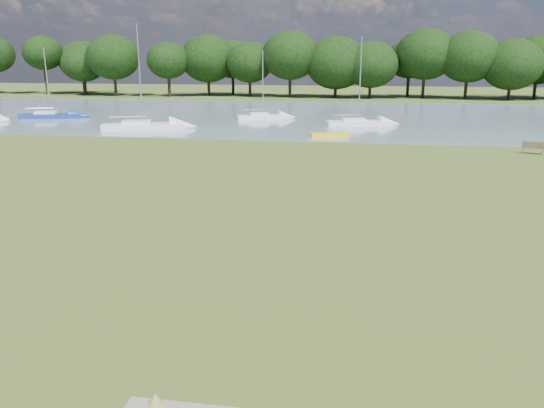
% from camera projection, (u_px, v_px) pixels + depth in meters
% --- Properties ---
extents(ground, '(220.00, 220.00, 0.00)m').
position_uv_depth(ground, '(301.00, 223.00, 22.17)').
color(ground, '#586328').
extents(river, '(220.00, 40.00, 0.10)m').
position_uv_depth(river, '(340.00, 116.00, 62.11)').
color(river, slate).
rests_on(river, ground).
extents(far_bank, '(220.00, 20.00, 0.40)m').
position_uv_depth(far_bank, '(347.00, 97.00, 90.63)').
color(far_bank, '#4C6626').
rests_on(far_bank, ground).
extents(riverbank_bench, '(1.52, 0.85, 0.90)m').
position_uv_depth(riverbank_bench, '(533.00, 148.00, 37.76)').
color(riverbank_bench, brown).
rests_on(riverbank_bench, ground).
extents(kayak, '(3.42, 1.74, 0.33)m').
position_uv_depth(kayak, '(330.00, 135.00, 45.67)').
color(kayak, yellow).
rests_on(kayak, river).
extents(tree_line, '(138.14, 9.19, 11.12)m').
position_uv_depth(tree_line, '(334.00, 57.00, 85.41)').
color(tree_line, black).
rests_on(tree_line, far_bank).
extents(sailboat_2, '(6.58, 3.36, 8.56)m').
position_uv_depth(sailboat_2, '(358.00, 121.00, 52.95)').
color(sailboat_2, silver).
rests_on(sailboat_2, river).
extents(sailboat_3, '(7.83, 4.61, 9.62)m').
position_uv_depth(sailboat_3, '(142.00, 124.00, 50.19)').
color(sailboat_3, silver).
rests_on(sailboat_3, river).
extents(sailboat_4, '(6.79, 3.65, 7.61)m').
position_uv_depth(sailboat_4, '(50.00, 114.00, 59.43)').
color(sailboat_4, navy).
rests_on(sailboat_4, river).
extents(sailboat_6, '(5.83, 3.59, 7.36)m').
position_uv_depth(sailboat_6, '(262.00, 115.00, 58.24)').
color(sailboat_6, silver).
rests_on(sailboat_6, river).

